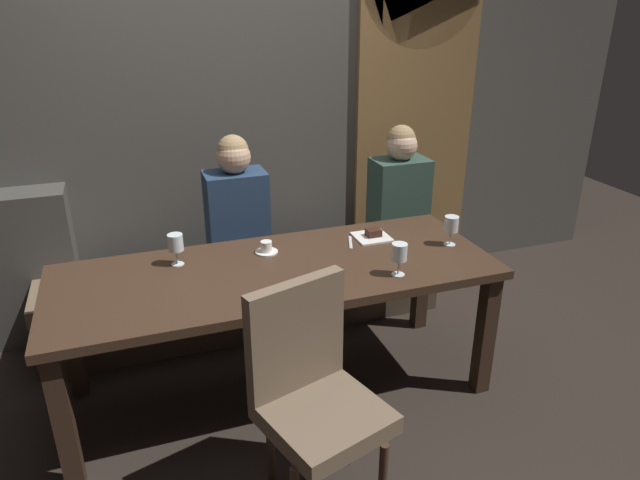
# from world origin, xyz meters

# --- Properties ---
(ground) EXTENTS (9.00, 9.00, 0.00)m
(ground) POSITION_xyz_m (0.00, 0.00, 0.00)
(ground) COLOR black
(back_wall_tiled) EXTENTS (6.00, 0.12, 3.00)m
(back_wall_tiled) POSITION_xyz_m (0.00, 1.22, 1.50)
(back_wall_tiled) COLOR #4C4944
(back_wall_tiled) RESTS_ON ground
(arched_door) EXTENTS (0.90, 0.05, 2.55)m
(arched_door) POSITION_xyz_m (1.35, 1.15, 1.36)
(arched_door) COLOR olive
(arched_door) RESTS_ON ground
(dining_table) EXTENTS (2.20, 0.84, 0.74)m
(dining_table) POSITION_xyz_m (0.00, 0.00, 0.65)
(dining_table) COLOR #342217
(dining_table) RESTS_ON ground
(banquette_bench) EXTENTS (2.50, 0.44, 0.45)m
(banquette_bench) POSITION_xyz_m (0.00, 0.70, 0.23)
(banquette_bench) COLOR #4A3C2E
(banquette_bench) RESTS_ON ground
(chair_near_side) EXTENTS (0.55, 0.55, 0.98)m
(chair_near_side) POSITION_xyz_m (-0.06, -0.72, 0.56)
(chair_near_side) COLOR #3D281C
(chair_near_side) RESTS_ON ground
(diner_redhead) EXTENTS (0.36, 0.24, 0.81)m
(diner_redhead) POSITION_xyz_m (-0.05, 0.72, 0.83)
(diner_redhead) COLOR navy
(diner_redhead) RESTS_ON banquette_bench
(diner_bearded) EXTENTS (0.36, 0.24, 0.79)m
(diner_bearded) POSITION_xyz_m (1.03, 0.72, 0.82)
(diner_bearded) COLOR #2D473D
(diner_bearded) RESTS_ON banquette_bench
(wine_glass_near_right) EXTENTS (0.08, 0.08, 0.16)m
(wine_glass_near_right) POSITION_xyz_m (0.97, -0.03, 0.85)
(wine_glass_near_right) COLOR silver
(wine_glass_near_right) RESTS_ON dining_table
(wine_glass_far_right) EXTENTS (0.08, 0.08, 0.16)m
(wine_glass_far_right) POSITION_xyz_m (0.54, -0.27, 0.85)
(wine_glass_far_right) COLOR silver
(wine_glass_far_right) RESTS_ON dining_table
(wine_glass_end_left) EXTENTS (0.08, 0.08, 0.16)m
(wine_glass_end_left) POSITION_xyz_m (-0.46, 0.21, 0.86)
(wine_glass_end_left) COLOR silver
(wine_glass_end_left) RESTS_ON dining_table
(espresso_cup) EXTENTS (0.12, 0.12, 0.06)m
(espresso_cup) POSITION_xyz_m (0.00, 0.20, 0.77)
(espresso_cup) COLOR white
(espresso_cup) RESTS_ON dining_table
(dessert_plate) EXTENTS (0.19, 0.19, 0.05)m
(dessert_plate) POSITION_xyz_m (0.61, 0.20, 0.75)
(dessert_plate) COLOR white
(dessert_plate) RESTS_ON dining_table
(fork_on_table) EXTENTS (0.07, 0.17, 0.01)m
(fork_on_table) POSITION_xyz_m (0.47, 0.17, 0.74)
(fork_on_table) COLOR silver
(fork_on_table) RESTS_ON dining_table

